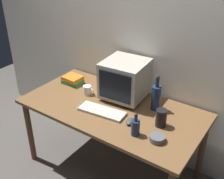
{
  "coord_description": "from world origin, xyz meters",
  "views": [
    {
      "loc": [
        1.22,
        -1.76,
        2.11
      ],
      "look_at": [
        0.0,
        0.0,
        0.92
      ],
      "focal_mm": 45.13,
      "sensor_mm": 36.0,
      "label": 1
    }
  ],
  "objects_px": {
    "bottle_tall": "(156,97)",
    "mug": "(88,90)",
    "metal_canister": "(161,118)",
    "keyboard": "(102,111)",
    "book_stack": "(73,80)",
    "crt_monitor": "(125,79)",
    "cd_spindle": "(157,138)",
    "computer_mouse": "(130,122)",
    "bottle_short": "(135,127)"
  },
  "relations": [
    {
      "from": "keyboard",
      "to": "bottle_tall",
      "type": "xyz_separation_m",
      "value": [
        0.36,
        0.32,
        0.11
      ]
    },
    {
      "from": "bottle_short",
      "to": "mug",
      "type": "relative_size",
      "value": 1.63
    },
    {
      "from": "crt_monitor",
      "to": "bottle_tall",
      "type": "xyz_separation_m",
      "value": [
        0.34,
        -0.02,
        -0.07
      ]
    },
    {
      "from": "crt_monitor",
      "to": "bottle_short",
      "type": "distance_m",
      "value": 0.59
    },
    {
      "from": "bottle_tall",
      "to": "mug",
      "type": "distance_m",
      "value": 0.68
    },
    {
      "from": "book_stack",
      "to": "bottle_tall",
      "type": "bearing_deg",
      "value": 2.96
    },
    {
      "from": "crt_monitor",
      "to": "bottle_short",
      "type": "bearing_deg",
      "value": -49.07
    },
    {
      "from": "keyboard",
      "to": "mug",
      "type": "bearing_deg",
      "value": 143.23
    },
    {
      "from": "computer_mouse",
      "to": "crt_monitor",
      "type": "bearing_deg",
      "value": 119.52
    },
    {
      "from": "book_stack",
      "to": "cd_spindle",
      "type": "distance_m",
      "value": 1.2
    },
    {
      "from": "book_stack",
      "to": "cd_spindle",
      "type": "bearing_deg",
      "value": -16.46
    },
    {
      "from": "computer_mouse",
      "to": "book_stack",
      "type": "bearing_deg",
      "value": 153.49
    },
    {
      "from": "bottle_tall",
      "to": "metal_canister",
      "type": "height_order",
      "value": "bottle_tall"
    },
    {
      "from": "bottle_tall",
      "to": "keyboard",
      "type": "bearing_deg",
      "value": -138.35
    },
    {
      "from": "computer_mouse",
      "to": "cd_spindle",
      "type": "bearing_deg",
      "value": -23.88
    },
    {
      "from": "keyboard",
      "to": "bottle_tall",
      "type": "bearing_deg",
      "value": 35.23
    },
    {
      "from": "bottle_tall",
      "to": "mug",
      "type": "relative_size",
      "value": 2.75
    },
    {
      "from": "crt_monitor",
      "to": "keyboard",
      "type": "height_order",
      "value": "crt_monitor"
    },
    {
      "from": "book_stack",
      "to": "keyboard",
      "type": "bearing_deg",
      "value": -25.0
    },
    {
      "from": "keyboard",
      "to": "metal_canister",
      "type": "bearing_deg",
      "value": 6.75
    },
    {
      "from": "crt_monitor",
      "to": "metal_canister",
      "type": "xyz_separation_m",
      "value": [
        0.49,
        -0.22,
        -0.12
      ]
    },
    {
      "from": "keyboard",
      "to": "mug",
      "type": "height_order",
      "value": "mug"
    },
    {
      "from": "keyboard",
      "to": "book_stack",
      "type": "xyz_separation_m",
      "value": [
        -0.58,
        0.27,
        0.03
      ]
    },
    {
      "from": "crt_monitor",
      "to": "cd_spindle",
      "type": "xyz_separation_m",
      "value": [
        0.55,
        -0.4,
        -0.17
      ]
    },
    {
      "from": "mug",
      "to": "metal_canister",
      "type": "distance_m",
      "value": 0.81
    },
    {
      "from": "book_stack",
      "to": "computer_mouse",
      "type": "bearing_deg",
      "value": -17.1
    },
    {
      "from": "crt_monitor",
      "to": "cd_spindle",
      "type": "bearing_deg",
      "value": -36.24
    },
    {
      "from": "bottle_short",
      "to": "metal_canister",
      "type": "xyz_separation_m",
      "value": [
        0.11,
        0.22,
        0.0
      ]
    },
    {
      "from": "metal_canister",
      "to": "cd_spindle",
      "type": "bearing_deg",
      "value": -70.88
    },
    {
      "from": "crt_monitor",
      "to": "mug",
      "type": "relative_size",
      "value": 3.46
    },
    {
      "from": "computer_mouse",
      "to": "bottle_short",
      "type": "xyz_separation_m",
      "value": [
        0.11,
        -0.1,
        0.05
      ]
    },
    {
      "from": "computer_mouse",
      "to": "bottle_short",
      "type": "height_order",
      "value": "bottle_short"
    },
    {
      "from": "crt_monitor",
      "to": "bottle_short",
      "type": "height_order",
      "value": "crt_monitor"
    },
    {
      "from": "crt_monitor",
      "to": "bottle_tall",
      "type": "height_order",
      "value": "crt_monitor"
    },
    {
      "from": "bottle_tall",
      "to": "book_stack",
      "type": "distance_m",
      "value": 0.94
    },
    {
      "from": "computer_mouse",
      "to": "bottle_tall",
      "type": "height_order",
      "value": "bottle_tall"
    },
    {
      "from": "metal_canister",
      "to": "mug",
      "type": "bearing_deg",
      "value": 175.82
    },
    {
      "from": "keyboard",
      "to": "bottle_tall",
      "type": "relative_size",
      "value": 1.27
    },
    {
      "from": "crt_monitor",
      "to": "metal_canister",
      "type": "height_order",
      "value": "crt_monitor"
    },
    {
      "from": "keyboard",
      "to": "mug",
      "type": "distance_m",
      "value": 0.35
    },
    {
      "from": "cd_spindle",
      "to": "keyboard",
      "type": "bearing_deg",
      "value": 172.98
    },
    {
      "from": "bottle_tall",
      "to": "bottle_short",
      "type": "xyz_separation_m",
      "value": [
        0.04,
        -0.42,
        -0.05
      ]
    },
    {
      "from": "bottle_tall",
      "to": "mug",
      "type": "height_order",
      "value": "bottle_tall"
    },
    {
      "from": "computer_mouse",
      "to": "mug",
      "type": "relative_size",
      "value": 0.83
    },
    {
      "from": "crt_monitor",
      "to": "metal_canister",
      "type": "relative_size",
      "value": 2.77
    },
    {
      "from": "computer_mouse",
      "to": "book_stack",
      "type": "distance_m",
      "value": 0.9
    },
    {
      "from": "book_stack",
      "to": "bottle_short",
      "type": "bearing_deg",
      "value": -20.77
    },
    {
      "from": "crt_monitor",
      "to": "computer_mouse",
      "type": "distance_m",
      "value": 0.46
    },
    {
      "from": "bottle_tall",
      "to": "mug",
      "type": "bearing_deg",
      "value": -168.07
    },
    {
      "from": "mug",
      "to": "cd_spindle",
      "type": "relative_size",
      "value": 1.0
    }
  ]
}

